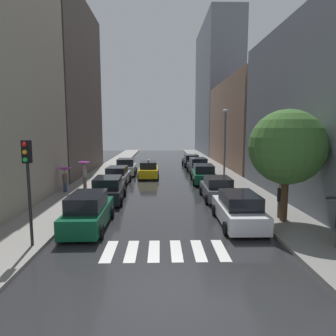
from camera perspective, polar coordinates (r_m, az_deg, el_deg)
The scene contains 23 objects.
ground_plane at distance 32.74m, azimuth -1.14°, elevation -1.18°, with size 28.00×72.00×0.04m, color #28282B.
sidewalk_left at distance 33.33m, azimuth -12.39°, elevation -1.03°, with size 3.00×72.00×0.15m, color gray.
sidewalk_right at distance 33.40m, azimuth 10.08°, elevation -0.95°, with size 3.00×72.00×0.15m, color gray.
crosswalk_stripes at distance 12.54m, azimuth -0.55°, elevation -15.47°, with size 4.95×2.20×0.01m.
building_left_mid at distance 35.26m, azimuth -19.94°, elevation 13.96°, with size 6.00×15.18×18.31m, color #564C47.
building_right_mid at distance 41.05m, azimuth 14.48°, elevation 8.12°, with size 6.00×20.26×11.08m, color #8C6B56.
building_right_far at distance 61.91m, azimuth 9.23°, elevation 14.36°, with size 6.00×20.59×24.88m, color slate.
parked_car_left_nearest at distance 15.45m, azimuth -14.94°, elevation -8.06°, with size 2.02×4.81×1.77m.
parked_car_left_second at distance 20.76m, azimuth -11.31°, elevation -4.10°, with size 2.28×4.52×1.68m.
parked_car_left_third at distance 26.91m, azimuth -9.62°, elevation -1.51°, with size 2.15×4.36×1.59m.
parked_car_left_fourth at distance 32.37m, azimuth -8.00°, elevation 0.14°, with size 2.25×4.11×1.75m.
parked_car_right_nearest at distance 15.88m, azimuth 13.29°, elevation -7.72°, with size 2.15×4.80×1.68m.
parked_car_right_second at distance 21.24m, azimuth 9.38°, elevation -3.91°, with size 2.12×4.28×1.58m.
parked_car_right_third at distance 27.60m, azimuth 6.75°, elevation -1.16°, with size 2.29×4.87×1.67m.
parked_car_right_fourth at distance 32.83m, azimuth 5.70°, elevation 0.30°, with size 2.16×4.66×1.77m.
parked_car_right_fifth at distance 39.49m, azimuth 4.41°, elevation 1.38°, with size 2.23×4.43×1.55m.
taxi_midroad at distance 30.46m, azimuth -3.74°, elevation -0.35°, with size 2.14×4.53×1.81m.
pedestrian_near_tree at distance 23.84m, azimuth -19.08°, elevation -1.10°, with size 1.04×1.04×1.84m.
pedestrian_by_kerb at distance 17.23m, azimuth 20.63°, elevation -5.62°, with size 0.36×0.36×1.86m.
pedestrian_far_side at distance 25.07m, azimuth -15.63°, elevation -0.23°, with size 0.97×0.97×2.11m.
street_tree_right at distance 16.29m, azimuth 21.70°, elevation 3.69°, with size 3.80×3.80×5.74m.
traffic_light_left_corner at distance 13.10m, azimuth -25.18°, elevation -0.29°, with size 0.30×0.42×4.30m.
lamp_post_right at distance 27.05m, azimuth 10.80°, elevation 5.22°, with size 0.60×0.28×6.45m.
Camera 1 is at (-0.18, -8.37, 4.89)m, focal length 32.01 mm.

